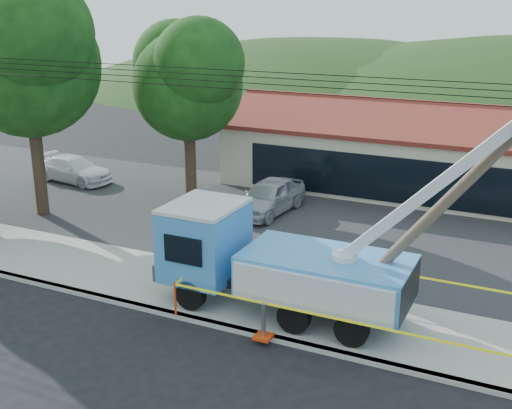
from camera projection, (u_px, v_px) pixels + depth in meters
The scene contains 13 objects.
ground at pixel (169, 357), 18.07m from camera, with size 120.00×120.00×0.00m, color black.
curb at pixel (205, 322), 19.86m from camera, with size 60.00×0.25×0.15m, color #9D9A92.
sidewalk at pixel (233, 297), 21.49m from camera, with size 60.00×4.00×0.15m, color #9D9A92.
parking_lot at pixel (316, 226), 28.38m from camera, with size 60.00×12.00×0.10m, color #28282B.
strip_mall at pixel (444, 156), 33.06m from camera, with size 22.50×8.53×4.67m.
tree_west_near at pixel (26, 50), 27.54m from camera, with size 7.56×6.72×10.80m.
tree_lot at pixel (187, 75), 30.21m from camera, with size 6.30×5.60×8.94m.
hill_west at pixel (323, 89), 71.51m from camera, with size 78.40×56.00×28.00m, color #213C15.
utility_truck at pixel (276, 260), 20.04m from camera, with size 11.54×4.27×7.68m.
leaning_pole at pixel (444, 204), 17.59m from camera, with size 5.95×1.83×7.62m.
caution_tape at pixel (368, 302), 19.21m from camera, with size 11.30×3.84×1.11m.
car_silver at pixel (269, 215), 29.99m from camera, with size 1.87×4.65×1.58m, color #A7A8AE.
car_white at pixel (75, 183), 35.14m from camera, with size 1.90×4.66×1.35m, color white.
Camera 1 is at (9.03, -13.30, 9.63)m, focal length 45.00 mm.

